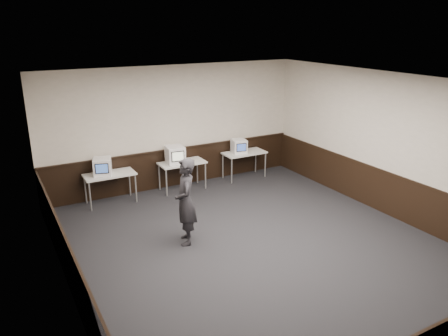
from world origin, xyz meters
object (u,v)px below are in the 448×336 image
object	(u,v)px
desk_left	(110,177)
emac_center	(175,155)
emac_right	(239,146)
emac_left	(102,167)
person	(186,202)
desk_center	(182,165)
desk_right	(244,155)

from	to	relation	value
desk_left	emac_center	distance (m)	1.74
emac_right	emac_left	bearing A→B (deg)	-168.63
desk_left	person	world-z (taller)	person
desk_left	emac_right	bearing A→B (deg)	0.17
emac_left	emac_right	bearing A→B (deg)	17.58
desk_center	desk_right	size ratio (longest dim) A/B	1.00
desk_left	emac_left	bearing A→B (deg)	-177.20
desk_left	desk_center	size ratio (longest dim) A/B	1.00
desk_right	person	size ratio (longest dim) A/B	0.69
desk_center	person	size ratio (longest dim) A/B	0.69
desk_center	desk_right	world-z (taller)	same
emac_center	emac_right	bearing A→B (deg)	6.19
desk_left	emac_left	size ratio (longest dim) A/B	2.23
desk_center	emac_center	distance (m)	0.35
emac_right	emac_center	bearing A→B (deg)	-168.82
desk_right	emac_right	xyz separation A→B (m)	(-0.17, 0.01, 0.26)
person	emac_left	bearing A→B (deg)	-141.45
emac_center	desk_left	bearing A→B (deg)	-173.63
desk_left	desk_right	world-z (taller)	same
desk_left	emac_right	distance (m)	3.64
desk_right	emac_left	xyz separation A→B (m)	(-3.95, -0.01, 0.28)
desk_right	person	bearing A→B (deg)	-137.83
emac_left	emac_center	size ratio (longest dim) A/B	1.03
emac_center	emac_right	distance (m)	1.91
desk_right	desk_left	bearing A→B (deg)	180.00
desk_right	emac_center	distance (m)	2.10
emac_right	person	world-z (taller)	person
desk_left	person	size ratio (longest dim) A/B	0.69
desk_left	desk_right	size ratio (longest dim) A/B	1.00
desk_center	emac_right	world-z (taller)	emac_right
desk_center	emac_left	size ratio (longest dim) A/B	2.23
desk_center	desk_left	bearing A→B (deg)	180.00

